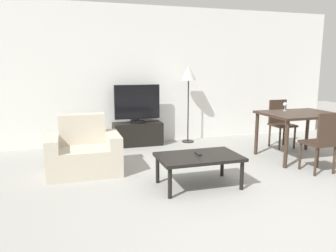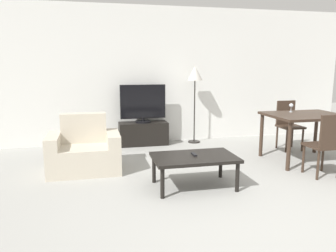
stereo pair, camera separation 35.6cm
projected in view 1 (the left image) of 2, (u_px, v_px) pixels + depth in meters
ground_plane at (262, 212)px, 3.51m from camera, size 18.00×18.00×0.00m
wall_back at (165, 75)px, 6.67m from camera, size 7.60×0.06×2.70m
armchair at (84, 153)px, 4.75m from camera, size 1.03×0.72×0.84m
tv_stand at (138, 134)px, 6.43m from camera, size 0.95×0.39×0.45m
tv at (137, 104)px, 6.32m from camera, size 0.88×0.31×0.74m
coffee_table at (199, 159)px, 4.20m from camera, size 1.06×0.66×0.41m
dining_table at (299, 118)px, 5.45m from camera, size 1.19×0.94×0.78m
dining_chair_near at (322, 140)px, 4.69m from camera, size 0.40×0.40×0.90m
dining_chair_far at (280, 121)px, 6.27m from camera, size 0.40×0.40×0.90m
floor_lamp at (189, 78)px, 6.50m from camera, size 0.30×0.30×1.54m
remote_primary at (198, 154)px, 4.23m from camera, size 0.04×0.15×0.02m
wine_glass_left at (285, 105)px, 5.64m from camera, size 0.07×0.07×0.15m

